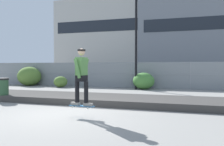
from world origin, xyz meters
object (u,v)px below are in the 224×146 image
object	(u,v)px
parked_car_mid	(171,75)
shrub_center	(61,82)
skateboard	(82,106)
trash_bin	(2,89)
street_lamp	(136,23)
shrub_right	(144,81)
parked_car_near	(103,74)
skater	(82,73)
shrub_left	(29,76)

from	to	relation	value
parked_car_mid	shrub_center	xyz separation A→B (m)	(-7.69, -4.92, -0.43)
skateboard	trash_bin	world-z (taller)	trash_bin
skateboard	shrub_center	world-z (taller)	shrub_center
street_lamp	shrub_right	bearing A→B (deg)	23.31
parked_car_near	skater	bearing A→B (deg)	-73.19
parked_car_mid	trash_bin	world-z (taller)	parked_car_mid
parked_car_mid	shrub_right	xyz separation A→B (m)	(-1.54, -4.62, -0.27)
shrub_center	shrub_right	world-z (taller)	shrub_right
shrub_center	trash_bin	size ratio (longest dim) A/B	1.02
skateboard	parked_car_mid	size ratio (longest dim) A/B	0.19
trash_bin	shrub_center	bearing A→B (deg)	97.73
parked_car_near	shrub_center	bearing A→B (deg)	-108.32
parked_car_mid	parked_car_near	bearing A→B (deg)	-179.73
street_lamp	skater	bearing A→B (deg)	-89.35
parked_car_near	shrub_right	distance (m)	6.46
trash_bin	shrub_left	bearing A→B (deg)	118.98
parked_car_mid	shrub_right	size ratio (longest dim) A/B	3.01
skater	shrub_left	bearing A→B (deg)	133.45
trash_bin	skater	bearing A→B (deg)	-23.01
skater	parked_car_near	bearing A→B (deg)	106.81
parked_car_near	shrub_right	bearing A→B (deg)	-45.40
shrub_left	skater	bearing A→B (deg)	-46.55
parked_car_near	shrub_center	distance (m)	5.17
shrub_center	trash_bin	world-z (taller)	trash_bin
shrub_left	shrub_right	world-z (taller)	shrub_left
skateboard	trash_bin	size ratio (longest dim) A/B	0.79
street_lamp	parked_car_near	world-z (taller)	street_lamp
skateboard	parked_car_mid	xyz separation A→B (m)	(1.92, 13.77, 0.48)
skateboard	shrub_right	world-z (taller)	shrub_right
shrub_left	parked_car_mid	bearing A→B (deg)	21.85
shrub_center	trash_bin	xyz separation A→B (m)	(0.92, -6.80, 0.11)
shrub_right	trash_bin	xyz separation A→B (m)	(-5.23, -7.09, -0.05)
skateboard	shrub_left	xyz separation A→B (m)	(-8.93, 9.42, 0.40)
parked_car_near	parked_car_mid	distance (m)	6.07
skater	shrub_left	xyz separation A→B (m)	(-8.93, 9.42, -0.58)
street_lamp	parked_car_mid	distance (m)	6.36
skater	shrub_right	xyz separation A→B (m)	(0.38, 9.15, -0.78)
skateboard	shrub_right	bearing A→B (deg)	87.63
trash_bin	parked_car_mid	bearing A→B (deg)	59.98
skateboard	parked_car_mid	world-z (taller)	parked_car_mid
street_lamp	shrub_right	size ratio (longest dim) A/B	4.92
shrub_center	skateboard	bearing A→B (deg)	-56.91
shrub_left	trash_bin	distance (m)	8.42
skateboard	trash_bin	bearing A→B (deg)	156.99
parked_car_near	trash_bin	bearing A→B (deg)	-93.41
skater	street_lamp	distance (m)	9.46
shrub_left	trash_bin	xyz separation A→B (m)	(4.08, -7.36, -0.24)
skater	shrub_right	distance (m)	9.19
parked_car_mid	shrub_left	size ratio (longest dim) A/B	2.24
parked_car_near	shrub_left	bearing A→B (deg)	-137.85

